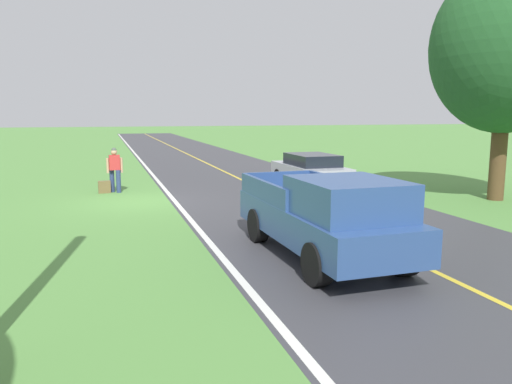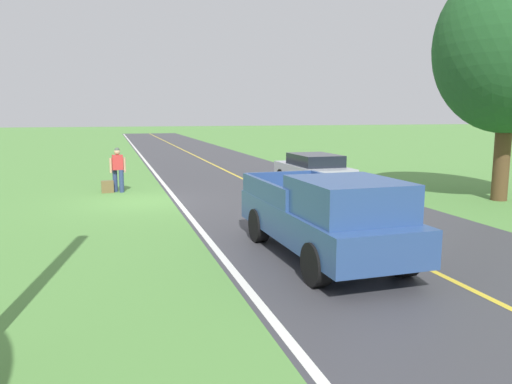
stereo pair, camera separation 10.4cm
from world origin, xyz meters
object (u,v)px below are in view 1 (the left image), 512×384
object	(u,v)px
hitchhiker_walking	(115,167)
sedan_near_oncoming	(310,170)
suitcase_carried	(104,187)
pickup_truck_passing	(327,215)
tree_far_side_near	(506,48)

from	to	relation	value
hitchhiker_walking	sedan_near_oncoming	world-z (taller)	hitchhiker_walking
suitcase_carried	pickup_truck_passing	distance (m)	11.57
pickup_truck_passing	sedan_near_oncoming	xyz separation A→B (m)	(-3.74, -9.60, -0.21)
suitcase_carried	sedan_near_oncoming	distance (m)	8.26
pickup_truck_passing	sedan_near_oncoming	size ratio (longest dim) A/B	1.23
tree_far_side_near	sedan_near_oncoming	size ratio (longest dim) A/B	1.85
hitchhiker_walking	pickup_truck_passing	world-z (taller)	pickup_truck_passing
sedan_near_oncoming	pickup_truck_passing	bearing A→B (deg)	68.73
suitcase_carried	pickup_truck_passing	world-z (taller)	pickup_truck_passing
hitchhiker_walking	pickup_truck_passing	xyz separation A→B (m)	(-4.03, 10.77, -0.01)
pickup_truck_passing	tree_far_side_near	bearing A→B (deg)	-150.84
hitchhiker_walking	sedan_near_oncoming	xyz separation A→B (m)	(-7.76, 1.17, -0.23)
suitcase_carried	hitchhiker_walking	bearing A→B (deg)	100.86
tree_far_side_near	sedan_near_oncoming	xyz separation A→B (m)	(5.19, -4.62, -4.51)
hitchhiker_walking	sedan_near_oncoming	bearing A→B (deg)	171.46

